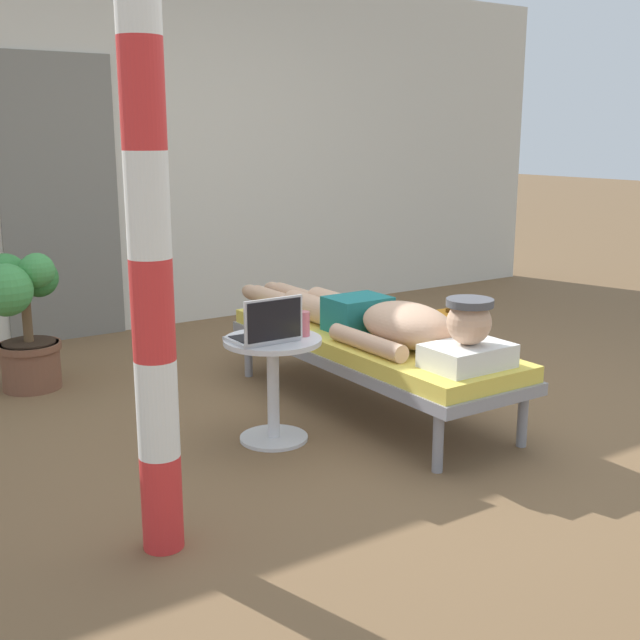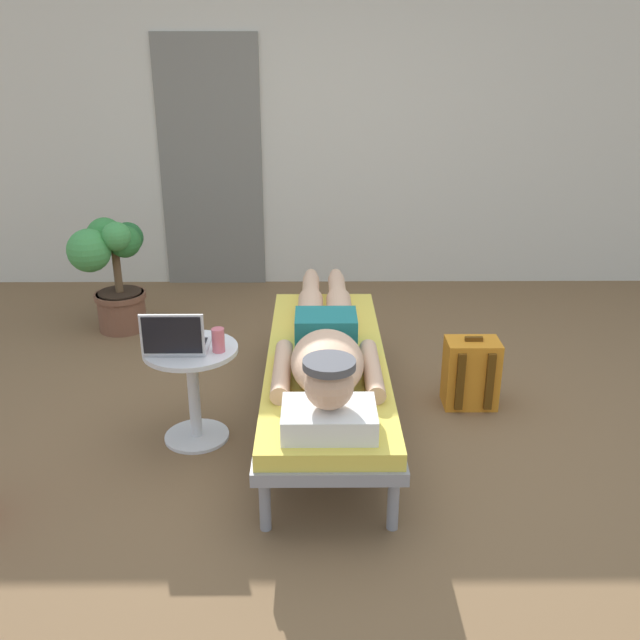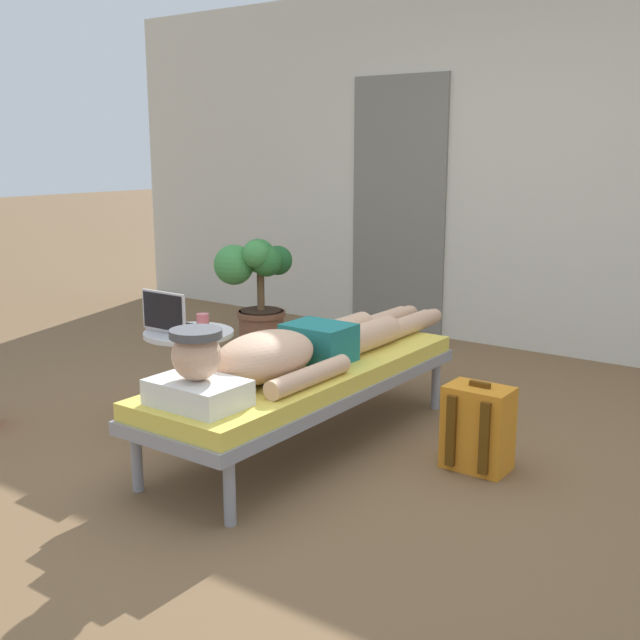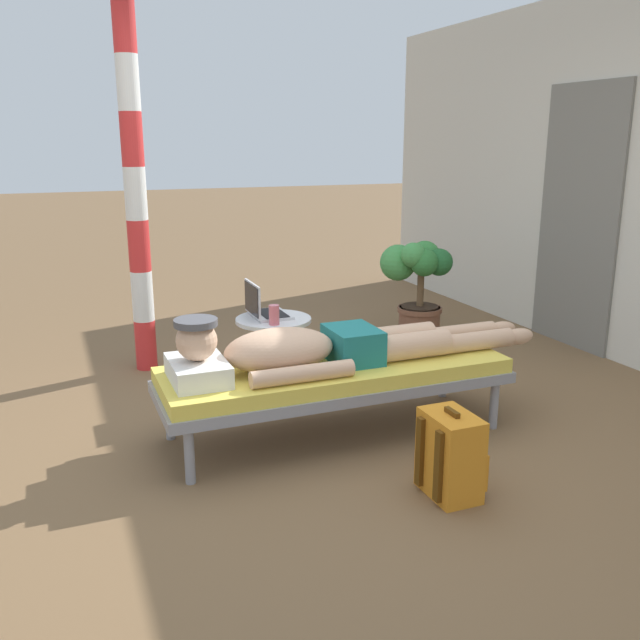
% 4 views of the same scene
% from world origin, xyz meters
% --- Properties ---
extents(ground_plane, '(40.00, 40.00, 0.00)m').
position_xyz_m(ground_plane, '(0.00, 0.00, 0.00)').
color(ground_plane, brown).
extents(house_wall_back, '(7.60, 0.20, 2.70)m').
position_xyz_m(house_wall_back, '(-0.09, 2.66, 1.35)').
color(house_wall_back, beige).
rests_on(house_wall_back, ground).
extents(house_door_panel, '(0.84, 0.03, 2.04)m').
position_xyz_m(house_door_panel, '(-1.01, 2.55, 1.02)').
color(house_door_panel, slate).
rests_on(house_door_panel, ground).
extents(lounge_chair, '(0.65, 1.96, 0.42)m').
position_xyz_m(lounge_chair, '(-0.09, 0.09, 0.35)').
color(lounge_chair, gray).
rests_on(lounge_chair, ground).
extents(person_reclining, '(0.53, 2.17, 0.33)m').
position_xyz_m(person_reclining, '(-0.09, -0.00, 0.52)').
color(person_reclining, white).
rests_on(person_reclining, lounge_chair).
extents(side_table, '(0.48, 0.48, 0.52)m').
position_xyz_m(side_table, '(-0.78, -0.04, 0.36)').
color(side_table, silver).
rests_on(side_table, ground).
extents(laptop, '(0.31, 0.24, 0.23)m').
position_xyz_m(laptop, '(-0.84, -0.09, 0.58)').
color(laptop, silver).
rests_on(laptop, side_table).
extents(drink_glass, '(0.06, 0.06, 0.12)m').
position_xyz_m(drink_glass, '(-0.63, -0.08, 0.58)').
color(drink_glass, '#D86672').
rests_on(drink_glass, side_table).
extents(backpack, '(0.30, 0.26, 0.42)m').
position_xyz_m(backpack, '(0.74, 0.32, 0.20)').
color(backpack, orange).
rests_on(backpack, ground).
extents(potted_plant, '(0.48, 0.53, 0.83)m').
position_xyz_m(potted_plant, '(-1.59, 1.46, 0.49)').
color(potted_plant, brown).
rests_on(potted_plant, ground).
extents(porch_post, '(0.15, 0.15, 2.52)m').
position_xyz_m(porch_post, '(-1.66, -0.73, 1.26)').
color(porch_post, red).
rests_on(porch_post, ground).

